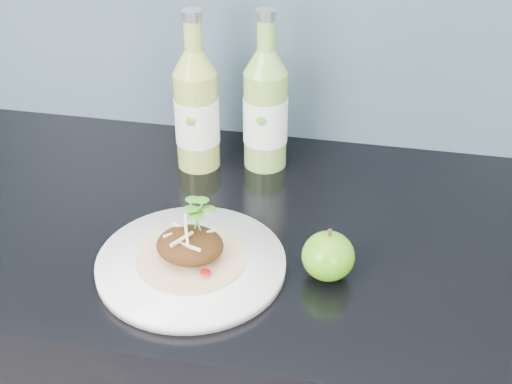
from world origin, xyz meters
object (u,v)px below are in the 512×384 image
green_apple (328,256)px  cider_bottle_left (197,110)px  cider_bottle_right (265,110)px  dinner_plate (191,264)px

green_apple → cider_bottle_left: bearing=134.5°
green_apple → cider_bottle_left: cider_bottle_left is taller
green_apple → cider_bottle_right: (-0.14, 0.28, 0.07)m
dinner_plate → cider_bottle_right: size_ratio=1.18×
green_apple → dinner_plate: bearing=-173.1°
dinner_plate → green_apple: 0.19m
cider_bottle_left → green_apple: bearing=-20.9°
cider_bottle_right → cider_bottle_left: bearing=175.2°
dinner_plate → green_apple: green_apple is taller
dinner_plate → green_apple: bearing=6.9°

